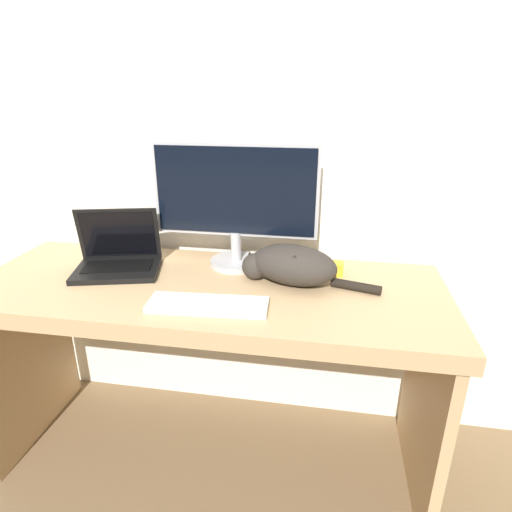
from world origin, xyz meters
The scene contains 7 objects.
wall_back centered at (0.00, 0.68, 1.30)m, with size 6.40×0.06×2.60m.
desk centered at (0.00, 0.31, 0.62)m, with size 1.66×0.62×0.78m.
monitor centered at (0.07, 0.50, 1.03)m, with size 0.61×0.20×0.46m.
laptop centered at (-0.36, 0.37, 0.82)m, with size 0.35×0.28×0.23m.
external_keyboard centered at (0.05, 0.14, 0.79)m, with size 0.38×0.14×0.02m.
cat centered at (0.29, 0.37, 0.85)m, with size 0.49×0.25×0.14m.
small_toy centered at (0.45, 0.46, 0.80)m, with size 0.05×0.05×0.05m.
Camera 1 is at (0.40, -1.00, 1.42)m, focal length 30.00 mm.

